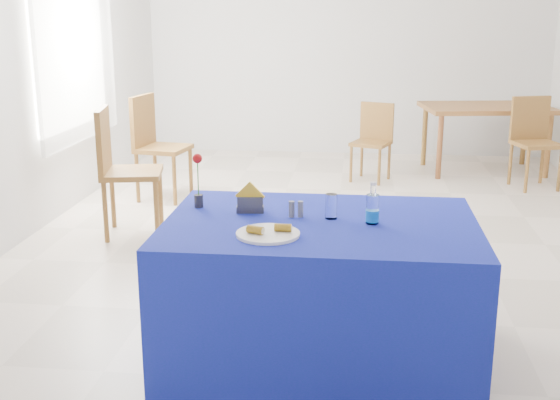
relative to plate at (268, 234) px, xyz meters
The scene contains 18 objects.
floor 2.43m from the plate, 83.62° to the left, with size 7.00×7.00×0.00m, color beige.
room_shell 2.51m from the plate, 83.62° to the left, with size 7.00×7.00×7.00m.
window_pane 3.88m from the plate, 125.57° to the left, with size 0.04×1.50×1.60m, color white.
curtain 3.85m from the plate, 124.70° to the left, with size 0.04×1.75×1.85m, color white.
plate is the anchor object (origin of this frame).
drinking_glass 0.43m from the plate, 47.49° to the left, with size 0.06×0.06×0.13m, color white.
salt_shaker 0.33m from the plate, 75.28° to the left, with size 0.03×0.03×0.09m, color slate.
pepper_shaker 0.35m from the plate, 68.20° to the left, with size 0.03×0.03×0.09m, color slate.
blue_table 0.53m from the plate, 47.48° to the left, with size 1.60×1.10×0.76m.
water_bottle 0.56m from the plate, 26.89° to the left, with size 0.07×0.07×0.21m.
napkin_holder 0.41m from the plate, 110.74° to the left, with size 0.16×0.07×0.17m.
rose_vase 0.65m from the plate, 134.31° to the left, with size 0.05×0.05×0.30m.
oak_table 5.25m from the plate, 69.36° to the left, with size 1.50×1.08×0.76m.
chair_bg_left 4.42m from the plate, 82.34° to the left, with size 0.48×0.48×0.83m.
chair_bg_right 4.80m from the plate, 62.34° to the left, with size 0.51×0.51×0.93m.
chair_win_a 2.66m from the plate, 124.28° to the left, with size 0.55×0.55×1.05m.
chair_win_b 3.68m from the plate, 114.75° to the left, with size 0.52×0.52×1.01m.
banana_pieces 0.03m from the plate, ahead, with size 0.21×0.10×0.04m.
Camera 1 is at (0.16, -5.47, 1.82)m, focal length 45.00 mm.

